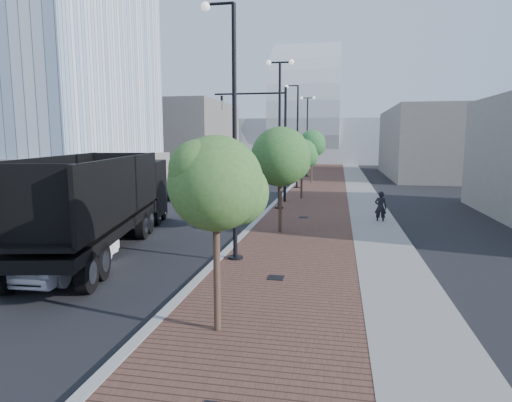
% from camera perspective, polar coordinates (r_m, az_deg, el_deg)
% --- Properties ---
extents(sidewalk, '(7.00, 140.00, 0.12)m').
position_cam_1_polar(sidewalk, '(45.54, 9.69, 2.42)').
color(sidewalk, '#4C2D23').
rests_on(sidewalk, ground).
extents(concrete_strip, '(2.40, 140.00, 0.13)m').
position_cam_1_polar(concrete_strip, '(45.57, 13.09, 2.33)').
color(concrete_strip, slate).
rests_on(concrete_strip, ground).
extents(curb, '(0.30, 140.00, 0.14)m').
position_cam_1_polar(curb, '(45.73, 5.30, 2.53)').
color(curb, gray).
rests_on(curb, ground).
extents(west_sidewalk, '(4.00, 140.00, 0.12)m').
position_cam_1_polar(west_sidewalk, '(48.70, -10.13, 2.77)').
color(west_sidewalk, slate).
rests_on(west_sidewalk, ground).
extents(dump_truck, '(5.69, 14.21, 3.86)m').
position_cam_1_polar(dump_truck, '(21.03, -17.56, -0.15)').
color(dump_truck, black).
rests_on(dump_truck, ground).
extents(white_sedan, '(1.81, 4.68, 1.52)m').
position_cam_1_polar(white_sedan, '(16.07, -23.57, -6.09)').
color(white_sedan, white).
rests_on(white_sedan, ground).
extents(dark_car_mid, '(2.18, 4.49, 1.23)m').
position_cam_1_polar(dark_car_mid, '(34.05, -10.22, 1.44)').
color(dark_car_mid, black).
rests_on(dark_car_mid, ground).
extents(dark_car_far, '(2.57, 4.34, 1.18)m').
position_cam_1_polar(dark_car_far, '(44.08, 0.09, 3.04)').
color(dark_car_far, black).
rests_on(dark_car_far, ground).
extents(pedestrian, '(0.71, 0.55, 1.74)m').
position_cam_1_polar(pedestrian, '(24.32, 15.94, -0.80)').
color(pedestrian, black).
rests_on(pedestrian, ground).
extents(streetlight_1, '(1.44, 0.56, 9.21)m').
position_cam_1_polar(streetlight_1, '(15.77, -3.21, 7.48)').
color(streetlight_1, black).
rests_on(streetlight_1, ground).
extents(streetlight_2, '(1.72, 0.56, 9.28)m').
position_cam_1_polar(streetlight_2, '(27.56, 3.08, 8.76)').
color(streetlight_2, black).
rests_on(streetlight_2, ground).
extents(streetlight_3, '(1.44, 0.56, 9.21)m').
position_cam_1_polar(streetlight_3, '(39.49, 5.25, 7.86)').
color(streetlight_3, black).
rests_on(streetlight_3, ground).
extents(streetlight_4, '(1.72, 0.56, 9.28)m').
position_cam_1_polar(streetlight_4, '(51.44, 6.68, 8.43)').
color(streetlight_4, black).
rests_on(streetlight_4, ground).
extents(traffic_mast, '(5.09, 0.20, 8.00)m').
position_cam_1_polar(traffic_mast, '(30.66, 2.15, 9.01)').
color(traffic_mast, black).
rests_on(traffic_mast, ground).
extents(tree_0, '(2.22, 2.14, 4.61)m').
position_cam_1_polar(tree_0, '(9.75, -4.98, 2.21)').
color(tree_0, '#382619').
rests_on(tree_0, ground).
extents(tree_1, '(2.79, 2.79, 5.08)m').
position_cam_1_polar(tree_1, '(20.52, 3.36, 5.76)').
color(tree_1, '#382619').
rests_on(tree_1, ground).
extents(tree_2, '(2.29, 2.22, 4.52)m').
position_cam_1_polar(tree_2, '(32.46, 6.09, 6.11)').
color(tree_2, '#382619').
rests_on(tree_2, ground).
extents(tree_3, '(2.71, 2.71, 5.38)m').
position_cam_1_polar(tree_3, '(44.42, 7.38, 7.43)').
color(tree_3, '#382619').
rests_on(tree_3, ground).
extents(tower_podium, '(19.00, 19.00, 3.00)m').
position_cam_1_polar(tower_podium, '(46.91, -26.45, 3.61)').
color(tower_podium, slate).
rests_on(tower_podium, ground).
extents(convention_center, '(50.00, 30.00, 50.00)m').
position_cam_1_polar(convention_center, '(90.54, 6.81, 9.04)').
color(convention_center, '#A6AAB0').
rests_on(convention_center, ground).
extents(commercial_block_nw, '(14.00, 20.00, 10.00)m').
position_cam_1_polar(commercial_block_nw, '(69.68, -9.79, 8.43)').
color(commercial_block_nw, '#615D57').
rests_on(commercial_block_nw, ground).
extents(commercial_block_ne, '(12.00, 22.00, 8.00)m').
position_cam_1_polar(commercial_block_ne, '(56.54, 22.85, 6.99)').
color(commercial_block_ne, slate).
rests_on(commercial_block_ne, ground).
extents(utility_cover_1, '(0.50, 0.50, 0.02)m').
position_cam_1_polar(utility_cover_1, '(14.14, 2.60, -9.96)').
color(utility_cover_1, black).
rests_on(utility_cover_1, sidewalk).
extents(utility_cover_2, '(0.50, 0.50, 0.02)m').
position_cam_1_polar(utility_cover_2, '(24.78, 6.20, -2.11)').
color(utility_cover_2, black).
rests_on(utility_cover_2, sidewalk).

